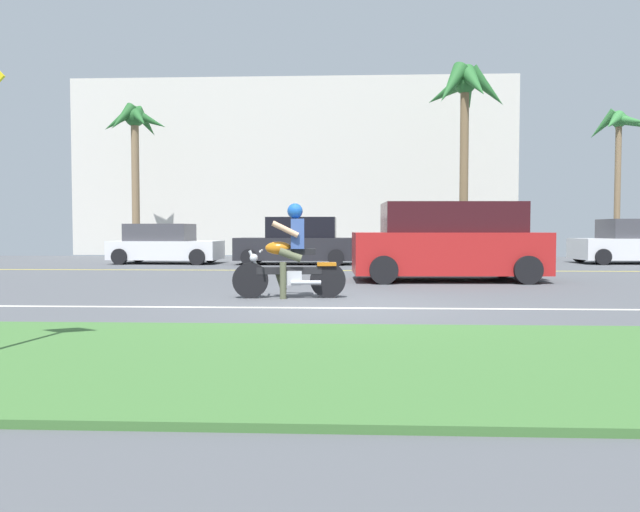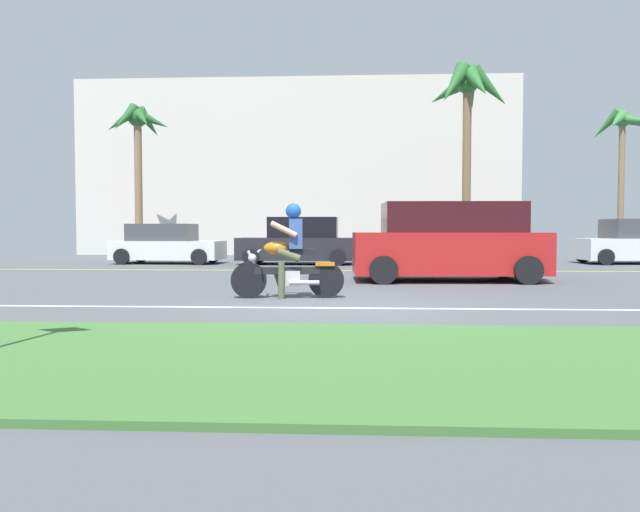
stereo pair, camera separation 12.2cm
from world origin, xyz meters
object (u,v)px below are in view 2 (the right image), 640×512
object	(u,v)px
parked_car_1	(299,242)
palm_tree_2	(138,132)
parked_car_0	(167,245)
palm_tree_0	(468,99)
parked_car_3	(633,243)
palm_tree_1	(623,133)
suv_nearby	(449,243)
motorcyclist	(289,258)
parked_car_2	(455,242)

from	to	relation	value
parked_car_1	palm_tree_2	distance (m)	9.76
parked_car_0	parked_car_1	xyz separation A→B (m)	(4.79, -0.19, 0.10)
palm_tree_0	parked_car_1	bearing A→B (deg)	-149.56
parked_car_0	palm_tree_2	distance (m)	6.87
parked_car_0	parked_car_3	world-z (taller)	parked_car_3
palm_tree_2	parked_car_0	bearing A→B (deg)	-59.18
palm_tree_1	palm_tree_2	world-z (taller)	palm_tree_2
parked_car_3	palm_tree_0	world-z (taller)	palm_tree_0
suv_nearby	palm_tree_1	size ratio (longest dim) A/B	0.76
parked_car_3	palm_tree_0	distance (m)	8.43
palm_tree_0	palm_tree_2	xyz separation A→B (m)	(-13.91, 0.59, -1.13)
palm_tree_0	palm_tree_1	bearing A→B (deg)	1.15
motorcyclist	palm_tree_1	bearing A→B (deg)	50.23
parked_car_2	palm_tree_2	world-z (taller)	palm_tree_2
parked_car_3	palm_tree_2	bearing A→B (deg)	169.63
parked_car_3	palm_tree_0	xyz separation A→B (m)	(-5.36, 2.94, 5.81)
motorcyclist	parked_car_3	distance (m)	16.00
motorcyclist	parked_car_1	distance (m)	10.56
parked_car_1	palm_tree_2	world-z (taller)	palm_tree_2
palm_tree_0	motorcyclist	bearing A→B (deg)	-112.00
parked_car_2	palm_tree_2	size ratio (longest dim) A/B	0.64
motorcyclist	palm_tree_1	size ratio (longest dim) A/B	0.32
suv_nearby	parked_car_2	distance (m)	8.13
palm_tree_1	palm_tree_2	distance (m)	20.19
palm_tree_1	palm_tree_2	xyz separation A→B (m)	(-20.18, 0.46, 0.27)
parked_car_3	palm_tree_1	xyz separation A→B (m)	(0.91, 3.06, 4.40)
palm_tree_0	parked_car_3	bearing A→B (deg)	-28.75
palm_tree_1	parked_car_3	bearing A→B (deg)	-106.58
parked_car_2	parked_car_3	size ratio (longest dim) A/B	1.13
motorcyclist	suv_nearby	bearing A→B (deg)	47.97
parked_car_1	parked_car_3	size ratio (longest dim) A/B	1.11
suv_nearby	parked_car_1	xyz separation A→B (m)	(-4.18, 6.73, -0.14)
suv_nearby	parked_car_0	xyz separation A→B (m)	(-8.98, 6.92, -0.23)
palm_tree_2	motorcyclist	bearing A→B (deg)	-61.62
parked_car_2	palm_tree_0	distance (m)	6.40
parked_car_1	parked_car_0	bearing A→B (deg)	177.76
palm_tree_1	parked_car_1	bearing A→B (deg)	-162.75
motorcyclist	palm_tree_0	world-z (taller)	palm_tree_0
suv_nearby	parked_car_3	distance (m)	10.89
suv_nearby	parked_car_1	world-z (taller)	suv_nearby
parked_car_3	palm_tree_1	distance (m)	5.44
suv_nearby	palm_tree_0	bearing A→B (deg)	77.29
parked_car_0	palm_tree_1	bearing A→B (deg)	12.16
parked_car_3	palm_tree_1	size ratio (longest dim) A/B	0.61
parked_car_0	parked_car_1	size ratio (longest dim) A/B	0.95
parked_car_3	suv_nearby	bearing A→B (deg)	-135.34
motorcyclist	suv_nearby	distance (m)	5.12
parked_car_2	palm_tree_0	xyz separation A→B (m)	(0.90, 2.60, 5.78)
suv_nearby	palm_tree_0	xyz separation A→B (m)	(2.39, 10.59, 5.65)
parked_car_0	palm_tree_2	xyz separation A→B (m)	(-2.54, 4.26, 4.75)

